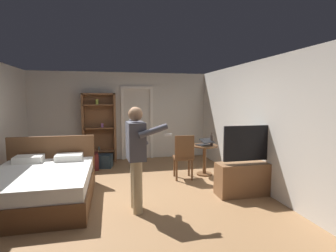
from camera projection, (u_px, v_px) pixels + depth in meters
The scene contains 14 objects.
ground_plane at pixel (131, 200), 4.56m from camera, with size 6.96×6.96×0.00m, color olive.
wall_back at pixel (122, 116), 7.55m from camera, with size 5.26×0.12×2.52m, color beige.
wall_right at pixel (264, 125), 4.98m from camera, with size 0.12×6.57×2.52m, color beige.
doorway_frame at pixel (137, 118), 7.58m from camera, with size 0.93×0.08×2.13m.
bed at pixel (42, 185), 4.43m from camera, with size 1.65×2.04×1.02m.
bookshelf at pixel (99, 125), 7.22m from camera, with size 0.91×0.32×1.92m.
tv_flatscreen at pixel (251, 174), 4.80m from camera, with size 1.29×0.40×1.29m.
side_table at pixel (205, 155), 6.03m from camera, with size 0.60×0.60×0.70m.
laptop at pixel (205, 143), 5.95m from camera, with size 0.41×0.42×0.17m.
bottle_on_table at pixel (212, 140), 5.94m from camera, with size 0.06×0.06×0.30m.
wooden_chair at pixel (184, 155), 5.66m from camera, with size 0.46×0.46×0.99m.
person_blue_shirt at pixel (137, 151), 4.05m from camera, with size 0.67×0.59×1.65m.
suitcase_dark at pixel (88, 162), 6.47m from camera, with size 0.49×0.39×0.41m, color #4C1919.
suitcase_small at pixel (101, 161), 6.67m from camera, with size 0.56×0.32×0.34m, color #1E2D38.
Camera 1 is at (-0.30, -4.43, 1.78)m, focal length 27.64 mm.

